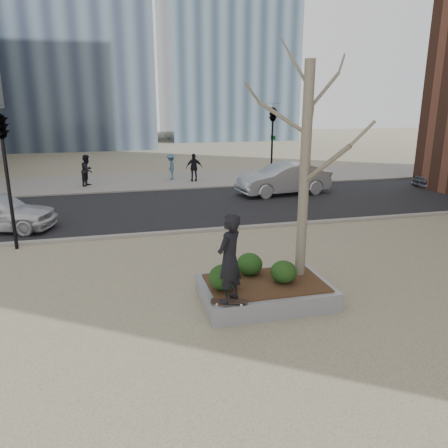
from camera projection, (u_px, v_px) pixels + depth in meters
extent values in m
plane|color=tan|center=(224.00, 306.00, 10.18)|extent=(120.00, 120.00, 0.00)
cube|color=black|center=(169.00, 207.00, 19.50)|extent=(60.00, 8.00, 0.02)
cube|color=gray|center=(154.00, 181.00, 26.03)|extent=(60.00, 6.00, 0.02)
cube|color=gray|center=(265.00, 292.00, 10.35)|extent=(3.00, 2.00, 0.45)
cube|color=#382314|center=(265.00, 283.00, 10.28)|extent=(2.70, 1.70, 0.04)
ellipsoid|color=#133511|center=(224.00, 277.00, 9.81)|extent=(0.68, 0.68, 0.58)
ellipsoid|color=#153B13|center=(250.00, 264.00, 10.66)|extent=(0.64, 0.64, 0.54)
ellipsoid|color=#153B12|center=(284.00, 272.00, 10.20)|extent=(0.62, 0.62, 0.53)
imported|color=black|center=(229.00, 259.00, 8.98)|extent=(0.82, 0.81, 1.90)
imported|color=#A9ADB2|center=(284.00, 179.00, 22.09)|extent=(4.92, 2.22, 1.57)
imported|color=black|center=(87.00, 170.00, 24.23)|extent=(0.94, 1.03, 1.73)
imported|color=#476480|center=(171.00, 167.00, 26.15)|extent=(0.62, 1.02, 1.54)
imported|color=black|center=(194.00, 167.00, 25.58)|extent=(0.96, 0.41, 1.63)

